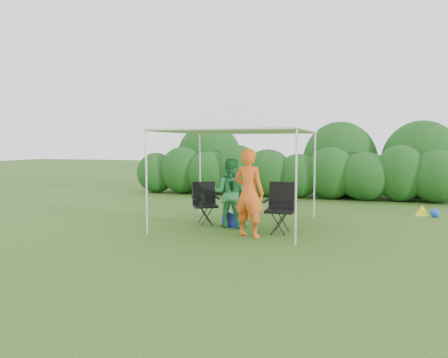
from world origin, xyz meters
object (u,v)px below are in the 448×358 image
(chair_right, at_px, (281,204))
(cooler, at_px, (232,219))
(man, at_px, (249,193))
(canopy, at_px, (239,115))
(woman, at_px, (230,193))
(chair_left, at_px, (205,200))

(chair_right, distance_m, cooler, 1.26)
(man, xyz_separation_m, cooler, (-0.62, 0.95, -0.70))
(cooler, bearing_deg, chair_right, -11.01)
(man, bearing_deg, canopy, -49.84)
(woman, bearing_deg, chair_right, 168.89)
(canopy, height_order, chair_left, canopy)
(woman, distance_m, cooler, 0.59)
(canopy, height_order, woman, canopy)
(chair_right, distance_m, woman, 1.21)
(canopy, relative_size, chair_left, 3.24)
(man, bearing_deg, woman, -38.14)
(woman, height_order, cooler, woman)
(man, distance_m, woman, 1.07)
(chair_left, distance_m, cooler, 0.80)
(canopy, relative_size, woman, 2.06)
(canopy, xyz_separation_m, chair_right, (1.04, -0.43, -1.88))
(man, distance_m, cooler, 1.33)
(chair_left, distance_m, man, 1.73)
(canopy, bearing_deg, cooler, -131.56)
(canopy, height_order, man, canopy)
(chair_right, relative_size, chair_left, 1.08)
(chair_left, relative_size, woman, 0.63)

